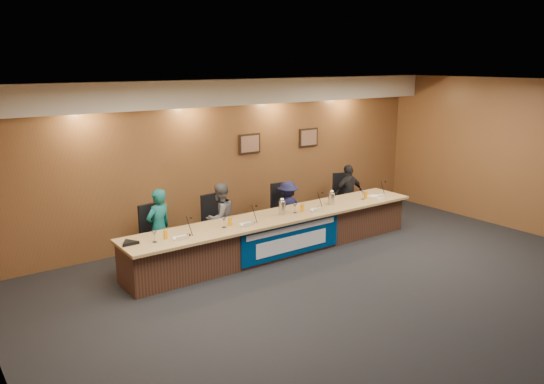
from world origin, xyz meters
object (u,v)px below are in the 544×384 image
(dais_body, at_px, (278,235))
(carafe_right, at_px, (331,199))
(office_chair_a, at_px, (157,239))
(speakerphone, at_px, (129,243))
(office_chair_c, at_px, (285,213))
(carafe_mid, at_px, (282,208))
(panelist_b, at_px, (220,218))
(office_chair_d, at_px, (345,200))
(panelist_a, at_px, (159,228))
(office_chair_b, at_px, (218,226))
(panelist_c, at_px, (288,209))
(panelist_d, at_px, (348,194))
(banner, at_px, (292,239))

(dais_body, xyz_separation_m, carafe_right, (1.29, -0.04, 0.51))
(office_chair_a, xyz_separation_m, speakerphone, (-0.78, -0.75, 0.30))
(office_chair_c, bearing_deg, speakerphone, -159.70)
(dais_body, relative_size, carafe_right, 26.80)
(carafe_mid, relative_size, speakerphone, 0.80)
(panelist_b, xyz_separation_m, office_chair_a, (-1.24, 0.10, -0.19))
(office_chair_d, relative_size, carafe_right, 2.14)
(panelist_a, bearing_deg, office_chair_a, -107.51)
(panelist_a, height_order, office_chair_b, panelist_a)
(dais_body, distance_m, office_chair_a, 2.24)
(panelist_a, relative_size, panelist_c, 1.21)
(panelist_d, relative_size, office_chair_a, 2.74)
(panelist_c, height_order, carafe_right, panelist_c)
(office_chair_b, bearing_deg, carafe_right, -27.22)
(panelist_d, distance_m, office_chair_c, 1.72)
(banner, bearing_deg, carafe_right, 16.30)
(banner, bearing_deg, speakerphone, 171.47)
(office_chair_b, height_order, carafe_right, carafe_right)
(office_chair_b, relative_size, carafe_right, 2.14)
(carafe_right, distance_m, speakerphone, 4.18)
(dais_body, bearing_deg, office_chair_b, 138.47)
(panelist_d, height_order, carafe_mid, panelist_d)
(panelist_a, distance_m, carafe_mid, 2.27)
(panelist_a, xyz_separation_m, panelist_d, (4.54, 0.00, -0.04))
(dais_body, distance_m, carafe_right, 1.39)
(panelist_d, bearing_deg, panelist_a, 4.09)
(office_chair_c, bearing_deg, banner, -113.12)
(office_chair_a, relative_size, office_chair_b, 1.00)
(dais_body, bearing_deg, office_chair_a, 159.95)
(carafe_mid, bearing_deg, office_chair_a, 158.96)
(panelist_d, xyz_separation_m, carafe_mid, (-2.40, -0.72, 0.22))
(panelist_d, xyz_separation_m, speakerphone, (-5.32, -0.65, 0.12))
(banner, height_order, carafe_right, carafe_right)
(speakerphone, bearing_deg, banner, -8.53)
(office_chair_c, bearing_deg, dais_body, -124.98)
(dais_body, distance_m, office_chair_b, 1.17)
(carafe_right, bearing_deg, office_chair_b, 159.49)
(panelist_d, bearing_deg, office_chair_d, -85.91)
(panelist_b, height_order, office_chair_a, panelist_b)
(carafe_mid, bearing_deg, dais_body, 124.75)
(panelist_a, bearing_deg, speakerphone, 22.18)
(panelist_b, height_order, office_chair_b, panelist_b)
(panelist_c, bearing_deg, panelist_d, 179.27)
(banner, distance_m, panelist_d, 2.68)
(dais_body, relative_size, banner, 2.73)
(office_chair_d, bearing_deg, speakerphone, -153.29)
(office_chair_d, bearing_deg, office_chair_b, -161.31)
(panelist_d, relative_size, carafe_right, 5.87)
(banner, distance_m, office_chair_a, 2.42)
(office_chair_a, relative_size, carafe_right, 2.14)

